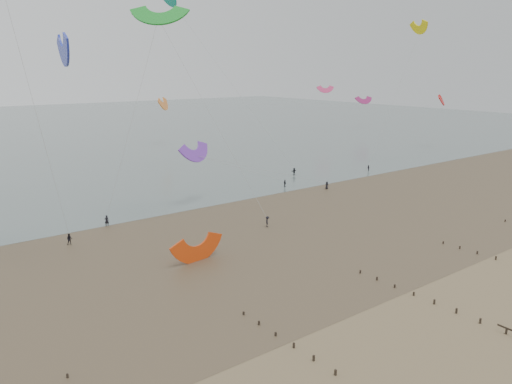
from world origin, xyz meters
TOP-DOWN VIEW (x-y plane):
  - ground at (0.00, 0.00)m, footprint 500.00×500.00m
  - sea_and_shore at (-4.08, 34.40)m, footprint 500.00×665.00m
  - kitesurfer_lead at (-14.15, 49.93)m, footprint 0.72×0.51m
  - kitesurfers at (13.98, 49.15)m, footprint 115.85×28.98m
  - grounded_kite at (-10.06, 27.90)m, footprint 7.60×6.24m
  - kites_airborne at (-15.27, 91.96)m, footprint 246.30×112.24m

SIDE VIEW (x-z plane):
  - ground at x=0.00m, z-range 0.00..0.00m
  - grounded_kite at x=-10.06m, z-range -1.93..1.93m
  - sea_and_shore at x=-4.08m, z-range -0.01..0.02m
  - kitesurfers at x=13.98m, z-range -0.06..1.76m
  - kitesurfer_lead at x=-14.15m, z-range 0.00..1.86m
  - kites_airborne at x=-15.27m, z-range 3.08..42.54m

